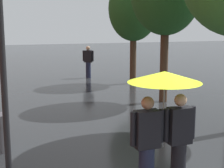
% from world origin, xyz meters
% --- Properties ---
extents(street_tree_2, '(2.30, 2.30, 4.94)m').
position_xyz_m(street_tree_2, '(3.25, 9.79, 3.43)').
color(street_tree_2, '#473323').
rests_on(street_tree_2, ground).
extents(couple_under_umbrella, '(1.20, 1.20, 2.08)m').
position_xyz_m(couple_under_umbrella, '(-0.13, -0.15, 1.43)').
color(couple_under_umbrella, '#1E233D').
rests_on(couple_under_umbrella, ground).
extents(street_lamp_post, '(0.24, 0.24, 4.44)m').
position_xyz_m(street_lamp_post, '(-2.60, 1.51, 2.58)').
color(street_lamp_post, black).
rests_on(street_lamp_post, ground).
extents(pedestrian_walking_midground, '(0.52, 0.44, 1.65)m').
position_xyz_m(pedestrian_walking_midground, '(1.65, 12.00, 0.88)').
color(pedestrian_walking_midground, '#1E233D').
rests_on(pedestrian_walking_midground, ground).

